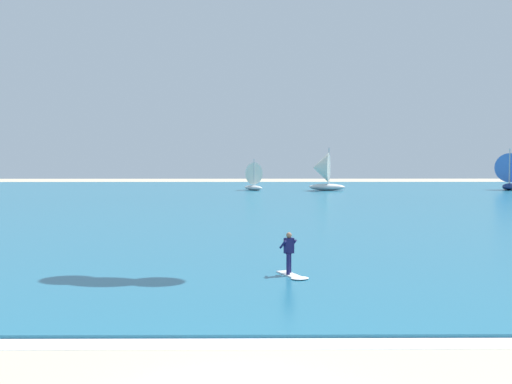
% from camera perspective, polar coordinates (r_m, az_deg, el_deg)
% --- Properties ---
extents(ocean, '(160.00, 90.00, 0.10)m').
position_cam_1_polar(ocean, '(61.55, -0.77, -0.99)').
color(ocean, '#236B89').
rests_on(ocean, ground).
extents(shoreline_foam, '(83.28, 1.42, 0.01)m').
position_cam_1_polar(shoreline_foam, '(16.88, 4.74, -13.19)').
color(shoreline_foam, white).
rests_on(shoreline_foam, ground).
extents(kitesurfer, '(1.27, 2.02, 1.67)m').
position_cam_1_polar(kitesurfer, '(24.81, 3.16, -6.13)').
color(kitesurfer, white).
rests_on(kitesurfer, ocean).
extents(sailboat_anchored_offshore, '(4.48, 4.85, 5.38)m').
position_cam_1_polar(sailboat_anchored_offshore, '(90.21, 21.89, 1.78)').
color(sailboat_anchored_offshore, navy).
rests_on(sailboat_anchored_offshore, ocean).
extents(sailboat_mid_left, '(3.44, 3.62, 4.03)m').
position_cam_1_polar(sailboat_mid_left, '(82.41, -0.45, 1.46)').
color(sailboat_mid_left, silver).
rests_on(sailboat_mid_left, ocean).
extents(sailboat_center_horizon, '(4.86, 4.23, 5.49)m').
position_cam_1_polar(sailboat_center_horizon, '(82.05, 5.94, 1.90)').
color(sailboat_center_horizon, silver).
rests_on(sailboat_center_horizon, ocean).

